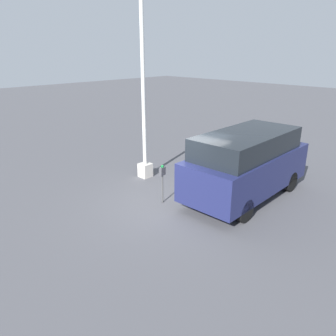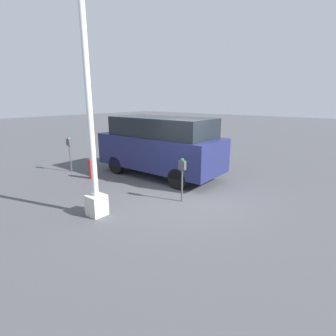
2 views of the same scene
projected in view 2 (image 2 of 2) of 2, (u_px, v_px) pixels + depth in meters
ground_plane at (183, 196)px, 8.25m from camera, size 80.00×80.00×0.00m
parking_meter_near at (182, 170)px, 7.59m from camera, size 0.20×0.12×1.32m
parking_meter_far at (69, 147)px, 10.73m from camera, size 0.20×0.12×1.44m
lamp_post at (92, 138)px, 6.40m from camera, size 0.44×0.44×6.47m
parked_van at (160, 145)px, 10.17m from camera, size 5.01×2.11×2.29m
fire_hydrant at (91, 169)px, 9.96m from camera, size 0.19×0.19×0.79m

